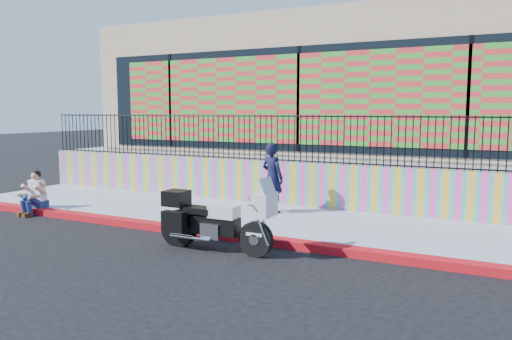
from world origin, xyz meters
The scene contains 10 objects.
ground centered at (0.00, 0.00, 0.00)m, with size 90.00×90.00×0.00m, color black.
red_curb centered at (0.00, 0.00, 0.07)m, with size 16.00×0.30×0.15m, color #A80C19.
sidewalk centered at (0.00, 1.65, 0.07)m, with size 16.00×3.00×0.15m, color #909AAC.
mural_wall centered at (0.00, 3.25, 0.70)m, with size 16.00×0.20×1.10m, color #FA41A4.
metal_fence centered at (0.00, 3.25, 1.85)m, with size 15.80×0.04×1.20m, color black, non-canonical shape.
elevated_platform centered at (0.00, 8.35, 0.62)m, with size 16.00×10.00×1.25m, color #909AAC.
storefront_building centered at (0.00, 8.13, 3.25)m, with size 14.00×8.06×4.00m.
police_motorcycle centered at (0.36, -0.81, 0.59)m, with size 2.26×0.75×1.41m.
police_officer centered at (0.15, 2.17, 0.98)m, with size 0.60×0.40×1.66m, color black.
seated_man centered at (-5.29, -0.10, 0.45)m, with size 0.54×0.71×1.06m.
Camera 1 is at (5.06, -8.40, 2.54)m, focal length 35.00 mm.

